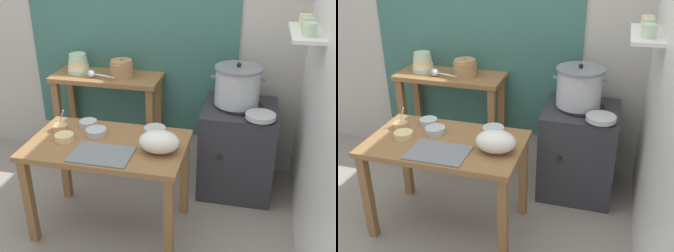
% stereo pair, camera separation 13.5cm
% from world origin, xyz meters
% --- Properties ---
extents(ground_plane, '(9.00, 9.00, 0.00)m').
position_xyz_m(ground_plane, '(0.00, 0.00, 0.00)').
color(ground_plane, gray).
extents(wall_back, '(4.40, 0.12, 2.60)m').
position_xyz_m(wall_back, '(0.08, 1.10, 1.30)').
color(wall_back, '#B2ADA3').
rests_on(wall_back, ground).
extents(wall_right, '(0.30, 3.20, 2.60)m').
position_xyz_m(wall_right, '(1.40, 0.20, 1.30)').
color(wall_right, white).
rests_on(wall_right, ground).
extents(prep_table, '(1.10, 0.66, 0.72)m').
position_xyz_m(prep_table, '(-0.01, -0.04, 0.61)').
color(prep_table, olive).
rests_on(prep_table, ground).
extents(back_shelf_table, '(0.96, 0.40, 0.90)m').
position_xyz_m(back_shelf_table, '(-0.32, 0.83, 0.68)').
color(back_shelf_table, olive).
rests_on(back_shelf_table, ground).
extents(stove_block, '(0.60, 0.61, 0.78)m').
position_xyz_m(stove_block, '(0.86, 0.70, 0.38)').
color(stove_block, '#2D2D33').
rests_on(stove_block, ground).
extents(steamer_pot, '(0.43, 0.38, 0.35)m').
position_xyz_m(steamer_pot, '(0.82, 0.72, 0.94)').
color(steamer_pot, '#B7BABF').
rests_on(steamer_pot, stove_block).
extents(clay_pot, '(0.20, 0.20, 0.17)m').
position_xyz_m(clay_pot, '(-0.18, 0.83, 0.97)').
color(clay_pot, '#A37A4C').
rests_on(clay_pot, back_shelf_table).
extents(bowl_stack_enamel, '(0.19, 0.19, 0.18)m').
position_xyz_m(bowl_stack_enamel, '(-0.59, 0.85, 0.98)').
color(bowl_stack_enamel, '#B7D1AD').
rests_on(bowl_stack_enamel, back_shelf_table).
extents(ladle, '(0.27, 0.10, 0.07)m').
position_xyz_m(ladle, '(-0.42, 0.74, 0.94)').
color(ladle, '#B7BABF').
rests_on(ladle, back_shelf_table).
extents(serving_tray, '(0.40, 0.28, 0.01)m').
position_xyz_m(serving_tray, '(0.02, -0.21, 0.72)').
color(serving_tray, slate).
rests_on(serving_tray, prep_table).
extents(plastic_bag, '(0.27, 0.21, 0.15)m').
position_xyz_m(plastic_bag, '(0.38, -0.08, 0.80)').
color(plastic_bag, silver).
rests_on(plastic_bag, prep_table).
extents(wide_pan, '(0.22, 0.22, 0.04)m').
position_xyz_m(wide_pan, '(1.02, 0.48, 0.80)').
color(wide_pan, '#B7BABF').
rests_on(wide_pan, stove_block).
extents(prep_bowl_0, '(0.13, 0.13, 0.04)m').
position_xyz_m(prep_bowl_0, '(-0.24, 0.18, 0.74)').
color(prep_bowl_0, '#B7BABF').
rests_on(prep_bowl_0, prep_table).
extents(prep_bowl_1, '(0.13, 0.13, 0.05)m').
position_xyz_m(prep_bowl_1, '(-0.31, -0.07, 0.75)').
color(prep_bowl_1, '#E5C684').
rests_on(prep_bowl_1, prep_table).
extents(prep_bowl_2, '(0.15, 0.15, 0.06)m').
position_xyz_m(prep_bowl_2, '(0.29, 0.15, 0.75)').
color(prep_bowl_2, '#B7BABF').
rests_on(prep_bowl_2, prep_table).
extents(prep_bowl_3, '(0.15, 0.15, 0.05)m').
position_xyz_m(prep_bowl_3, '(-0.13, 0.06, 0.75)').
color(prep_bowl_3, '#B7BABF').
rests_on(prep_bowl_3, prep_table).
extents(prep_bowl_4, '(0.10, 0.10, 0.18)m').
position_xyz_m(prep_bowl_4, '(-0.40, 0.06, 0.75)').
color(prep_bowl_4, tan).
rests_on(prep_bowl_4, prep_table).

